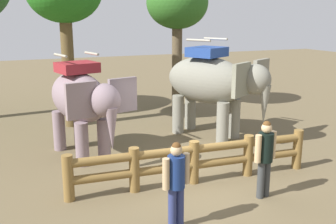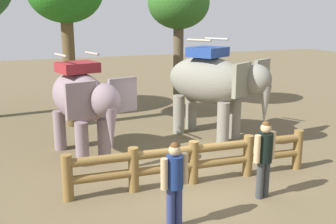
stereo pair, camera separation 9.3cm
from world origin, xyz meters
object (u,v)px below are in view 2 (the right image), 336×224
(elephant_near_left, at_px, (82,100))
(tourist_man_in_blue, at_px, (264,154))
(log_fence, at_px, (193,159))
(elephant_center, at_px, (213,83))
(tree_back_center, at_px, (179,5))
(tourist_woman_in_black, at_px, (174,179))

(elephant_near_left, distance_m, tourist_man_in_blue, 5.23)
(log_fence, relative_size, elephant_center, 1.62)
(log_fence, xyz_separation_m, tree_back_center, (2.78, 7.30, 3.73))
(log_fence, distance_m, tourist_woman_in_black, 2.17)
(elephant_center, relative_size, tourist_man_in_blue, 2.15)
(tourist_man_in_blue, bearing_deg, tourist_woman_in_black, -168.72)
(elephant_near_left, bearing_deg, elephant_center, 4.72)
(log_fence, bearing_deg, elephant_center, 55.09)
(elephant_near_left, height_order, tree_back_center, tree_back_center)
(log_fence, height_order, elephant_near_left, elephant_near_left)
(tourist_woman_in_black, xyz_separation_m, tree_back_center, (4.01, 9.04, 3.34))
(tourist_man_in_blue, height_order, tree_back_center, tree_back_center)
(elephant_near_left, bearing_deg, tourist_man_in_blue, -52.46)
(elephant_center, height_order, tourist_woman_in_black, elephant_center)
(tourist_woman_in_black, height_order, tree_back_center, tree_back_center)
(tourist_man_in_blue, bearing_deg, tree_back_center, 78.86)
(elephant_near_left, height_order, tourist_man_in_blue, elephant_near_left)
(tourist_man_in_blue, relative_size, tree_back_center, 0.32)
(log_fence, distance_m, tourist_man_in_blue, 1.73)
(tourist_woman_in_black, bearing_deg, log_fence, 54.64)
(log_fence, height_order, tourist_woman_in_black, tourist_woman_in_black)
(elephant_near_left, relative_size, tree_back_center, 0.64)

